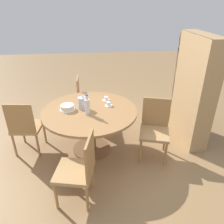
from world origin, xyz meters
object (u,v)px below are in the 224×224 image
chair_b (155,128)px  chair_c (86,98)px  cake_main (67,108)px  chair_d (26,126)px  coffee_pot (82,102)px  cup_b (106,99)px  chair_a (79,168)px  water_bottle (87,106)px  cup_a (109,104)px  bookshelf (192,90)px

chair_b → chair_c: bearing=147.0°
cake_main → chair_d: bearing=-91.1°
coffee_pot → chair_d: bearing=-89.5°
cake_main → cup_b: cake_main is taller
chair_b → cup_b: 0.90m
chair_a → coffee_pot: size_ratio=4.09×
chair_d → cup_b: bearing=-161.3°
cake_main → water_bottle: bearing=60.4°
chair_c → chair_d: bearing=135.4°
chair_a → chair_c: (-1.93, 0.08, 0.00)m
cake_main → cup_a: size_ratio=1.97×
chair_c → water_bottle: 1.16m
chair_d → water_bottle: 1.03m
cup_b → chair_a: bearing=-18.3°
bookshelf → water_bottle: (0.34, -1.68, -0.03)m
bookshelf → cup_b: 1.39m
chair_c → cake_main: (0.93, -0.26, 0.28)m
chair_b → water_bottle: water_bottle is taller
chair_d → water_bottle: bearing=176.2°
cup_a → cup_b: 0.21m
chair_d → cup_a: size_ratio=7.82×
chair_a → bookshelf: bearing=135.7°
chair_d → cake_main: bearing=-174.1°
chair_c → bookshelf: (0.76, 1.72, 0.40)m
water_bottle → chair_c: bearing=-178.1°
chair_c → chair_d: same height
chair_b → coffee_pot: bearing=-178.2°
chair_c → chair_a: bearing=177.7°
chair_a → water_bottle: 0.92m
cake_main → coffee_pot: bearing=95.4°
coffee_pot → chair_c: bearing=177.6°
chair_d → cup_b: (-0.26, 1.25, 0.27)m
chair_d → coffee_pot: 0.94m
chair_b → cake_main: bearing=-174.8°
chair_c → cake_main: 1.01m
chair_a → water_bottle: size_ratio=2.98×
water_bottle → cup_a: water_bottle is taller
cake_main → cup_a: (-0.07, 0.62, -0.01)m
chair_b → chair_d: same height
cake_main → cup_b: 0.66m
chair_a → chair_c: bearing=-170.0°
chair_a → cake_main: 1.06m
coffee_pot → cake_main: size_ratio=0.97×
chair_a → cake_main: (-1.00, -0.18, 0.28)m
coffee_pot → cup_b: bearing=123.6°
chair_a → chair_d: 1.31m
chair_b → chair_a: bearing=-129.1°
chair_a → cup_b: bearing=174.2°
bookshelf → cup_a: (0.11, -1.36, -0.13)m
bookshelf → cup_a: size_ratio=15.14×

